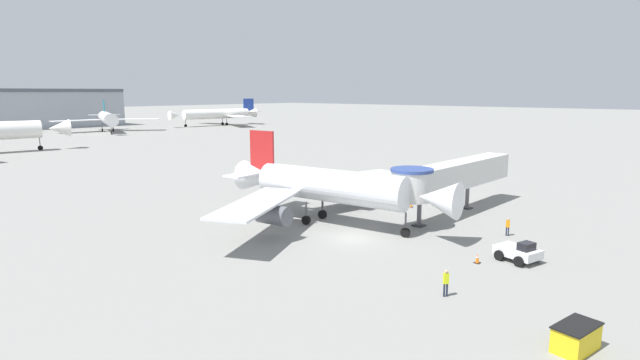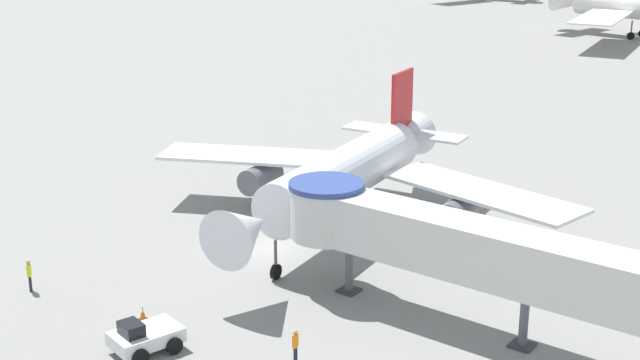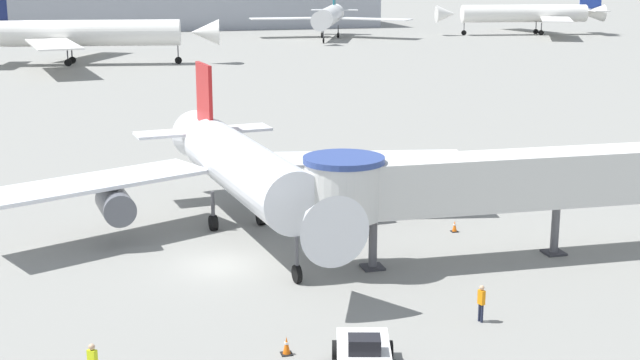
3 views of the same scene
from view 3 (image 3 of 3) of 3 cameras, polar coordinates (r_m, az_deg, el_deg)
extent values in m
plane|color=gray|center=(46.85, -6.47, -5.47)|extent=(800.00, 800.00, 0.00)
cylinder|color=silver|center=(50.47, -4.74, 0.67)|extent=(5.26, 16.34, 3.27)
cone|color=silver|center=(40.30, -0.02, -2.66)|extent=(3.70, 3.98, 3.27)
cone|color=silver|center=(59.11, -7.39, 2.53)|extent=(3.86, 5.28, 3.27)
cube|color=silver|center=(51.35, -14.35, -0.15)|extent=(13.56, 9.15, 0.22)
cube|color=silver|center=(55.76, 2.57, 1.36)|extent=(13.64, 6.32, 0.22)
cube|color=#B21E1E|center=(58.38, -7.41, 5.33)|extent=(0.64, 3.20, 4.26)
cube|color=silver|center=(59.24, -7.46, 3.12)|extent=(9.14, 3.34, 0.18)
cylinder|color=#565960|center=(50.82, -12.95, -1.55)|extent=(2.19, 3.39, 1.80)
cylinder|color=#565960|center=(54.73, 1.98, -0.11)|extent=(2.19, 3.39, 1.80)
cylinder|color=#4C4C51|center=(43.75, -1.49, -4.87)|extent=(0.18, 0.18, 1.88)
cylinder|color=black|center=(44.06, -1.48, -6.02)|extent=(0.37, 0.93, 0.90)
cylinder|color=#4C4C51|center=(52.59, -6.87, -1.75)|extent=(0.22, 0.22, 1.88)
cylinder|color=black|center=(52.84, -6.84, -2.73)|extent=(0.51, 0.94, 0.90)
cylinder|color=#4C4C51|center=(53.39, -3.82, -1.44)|extent=(0.22, 0.22, 1.88)
cylinder|color=black|center=(53.64, -3.80, -2.41)|extent=(0.51, 0.94, 0.90)
cube|color=silver|center=(48.03, 12.95, 0.05)|extent=(19.74, 3.07, 2.80)
cylinder|color=silver|center=(44.62, 1.52, -0.64)|extent=(3.90, 3.90, 2.80)
cylinder|color=navy|center=(44.26, 1.53, 1.30)|extent=(4.09, 4.10, 0.30)
cylinder|color=#56565B|center=(45.82, 3.41, -3.96)|extent=(0.44, 0.44, 2.87)
cube|color=#333338|center=(46.25, 3.38, -5.58)|extent=(1.10, 1.10, 0.12)
cylinder|color=#56565B|center=(49.64, 14.82, -3.01)|extent=(0.44, 0.44, 2.87)
cube|color=#333338|center=(50.04, 14.72, -4.51)|extent=(1.10, 1.10, 0.12)
cube|color=silver|center=(34.99, 2.79, -10.95)|extent=(2.81, 3.65, 0.68)
cube|color=black|center=(34.06, 2.85, -10.48)|extent=(1.42, 1.19, 0.61)
cylinder|color=black|center=(35.91, 1.04, -10.85)|extent=(0.53, 0.87, 0.82)
cylinder|color=black|center=(35.99, 4.41, -10.84)|extent=(0.53, 0.87, 0.82)
cube|color=black|center=(52.85, 8.60, -3.27)|extent=(0.41, 0.41, 0.04)
cone|color=orange|center=(52.75, 8.61, -2.92)|extent=(0.28, 0.28, 0.64)
cylinder|color=white|center=(52.73, 8.62, -2.84)|extent=(0.15, 0.15, 0.08)
cube|color=black|center=(36.57, -2.15, -11.05)|extent=(0.46, 0.46, 0.04)
cone|color=orange|center=(36.42, -2.16, -10.51)|extent=(0.32, 0.32, 0.72)
cylinder|color=white|center=(36.38, -2.16, -10.39)|extent=(0.17, 0.17, 0.09)
cylinder|color=#1E2338|center=(40.15, 10.17, -8.33)|extent=(0.12, 0.12, 0.82)
cylinder|color=#1E2338|center=(40.03, 10.33, -8.41)|extent=(0.12, 0.12, 0.82)
cube|color=orange|center=(39.82, 10.29, -7.39)|extent=(0.27, 0.36, 0.65)
sphere|color=tan|center=(39.66, 10.32, -6.80)|extent=(0.22, 0.22, 0.22)
cube|color=#D1E019|center=(34.28, -14.36, -11.03)|extent=(0.40, 0.39, 0.70)
sphere|color=tan|center=(34.09, -14.41, -10.30)|extent=(0.24, 0.24, 0.24)
cylinder|color=white|center=(200.87, 12.93, 10.35)|extent=(27.77, 7.76, 3.75)
cone|color=white|center=(195.93, 8.06, 10.48)|extent=(4.63, 4.32, 3.75)
cone|color=white|center=(206.26, 16.96, 10.19)|extent=(6.12, 4.54, 3.75)
cube|color=white|center=(211.64, 12.90, 10.33)|extent=(8.64, 17.41, 0.22)
cube|color=white|center=(192.49, 14.88, 9.91)|extent=(12.76, 17.57, 0.22)
cube|color=white|center=(206.33, 17.04, 10.36)|extent=(5.02, 11.70, 0.18)
cylinder|color=#4C4C51|center=(197.16, 9.21, 9.60)|extent=(0.18, 0.18, 2.16)
cylinder|color=black|center=(197.24, 9.19, 9.29)|extent=(1.13, 0.42, 1.10)
cylinder|color=#4C4C51|center=(203.77, 13.66, 9.52)|extent=(0.22, 0.22, 2.16)
cylinder|color=black|center=(203.85, 13.64, 9.22)|extent=(1.15, 0.56, 1.10)
cylinder|color=#4C4C51|center=(200.61, 13.98, 9.44)|extent=(0.22, 0.22, 2.16)
cylinder|color=black|center=(200.68, 13.97, 9.14)|extent=(1.15, 0.56, 1.10)
cylinder|color=white|center=(185.23, 0.57, 10.43)|extent=(10.91, 20.54, 3.75)
cone|color=white|center=(171.48, 0.10, 10.16)|extent=(4.99, 5.20, 3.75)
cone|color=white|center=(196.75, 0.92, 10.63)|extent=(5.53, 6.60, 3.75)
cube|color=white|center=(189.35, -2.19, 10.30)|extent=(15.18, 5.66, 0.22)
cube|color=white|center=(187.49, 3.55, 10.24)|extent=(14.65, 13.19, 0.22)
cube|color=white|center=(197.00, 0.93, 10.82)|extent=(10.47, 6.23, 0.18)
cylinder|color=#4C4C51|center=(175.27, 0.23, 9.27)|extent=(0.18, 0.18, 2.16)
cylinder|color=black|center=(175.36, 0.23, 8.92)|extent=(0.64, 1.12, 1.10)
cylinder|color=#4C4C51|center=(188.15, 0.13, 9.58)|extent=(0.22, 0.22, 2.16)
cylinder|color=black|center=(188.24, 0.13, 9.25)|extent=(0.77, 1.17, 1.10)
cylinder|color=#4C4C51|center=(187.82, 1.17, 9.57)|extent=(0.22, 0.22, 2.16)
cylinder|color=black|center=(187.90, 1.17, 9.24)|extent=(0.77, 1.17, 1.10)
cylinder|color=white|center=(142.19, -14.45, 9.10)|extent=(27.33, 8.39, 3.99)
cone|color=white|center=(140.51, -7.38, 9.36)|extent=(4.99, 4.66, 3.99)
cube|color=white|center=(132.19, -16.71, 8.33)|extent=(8.56, 18.48, 0.22)
cube|color=white|center=(153.54, -15.14, 9.11)|extent=(13.52, 18.55, 0.22)
cylinder|color=#4C4C51|center=(141.00, -9.07, 8.04)|extent=(0.18, 0.18, 2.30)
cylinder|color=black|center=(141.11, -9.05, 7.57)|extent=(1.13, 0.44, 1.10)
cylinder|color=#4C4C51|center=(141.27, -15.85, 7.70)|extent=(0.22, 0.22, 2.30)
cylinder|color=black|center=(141.38, -15.82, 7.24)|extent=(1.15, 0.58, 1.10)
cylinder|color=#4C4C51|center=(144.78, -15.60, 7.85)|extent=(0.22, 0.22, 2.30)
cylinder|color=black|center=(144.90, -15.57, 7.40)|extent=(1.15, 0.58, 1.10)
cube|color=#999EA8|center=(219.02, -15.33, 10.98)|extent=(141.69, 23.88, 13.05)
camera|label=1|loc=(33.64, -73.63, 0.11)|focal=28.00mm
camera|label=2|loc=(39.26, 70.87, 12.47)|focal=50.00mm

